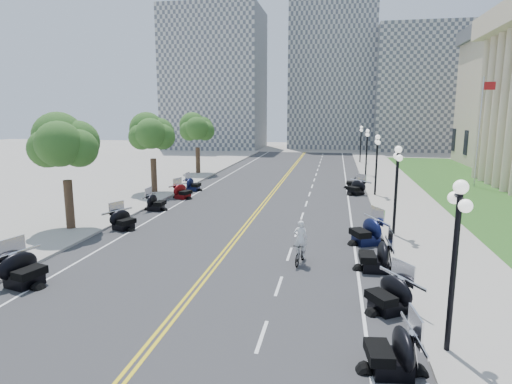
# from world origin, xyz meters

# --- Properties ---
(ground) EXTENTS (160.00, 160.00, 0.00)m
(ground) POSITION_xyz_m (0.00, 0.00, 0.00)
(ground) COLOR gray
(road) EXTENTS (16.00, 90.00, 0.01)m
(road) POSITION_xyz_m (0.00, 10.00, 0.00)
(road) COLOR #333335
(road) RESTS_ON ground
(centerline_yellow_a) EXTENTS (0.12, 90.00, 0.00)m
(centerline_yellow_a) POSITION_xyz_m (-0.12, 10.00, 0.01)
(centerline_yellow_a) COLOR yellow
(centerline_yellow_a) RESTS_ON road
(centerline_yellow_b) EXTENTS (0.12, 90.00, 0.00)m
(centerline_yellow_b) POSITION_xyz_m (0.12, 10.00, 0.01)
(centerline_yellow_b) COLOR yellow
(centerline_yellow_b) RESTS_ON road
(edge_line_north) EXTENTS (0.12, 90.00, 0.00)m
(edge_line_north) POSITION_xyz_m (6.40, 10.00, 0.01)
(edge_line_north) COLOR white
(edge_line_north) RESTS_ON road
(edge_line_south) EXTENTS (0.12, 90.00, 0.00)m
(edge_line_south) POSITION_xyz_m (-6.40, 10.00, 0.01)
(edge_line_south) COLOR white
(edge_line_south) RESTS_ON road
(lane_dash_4) EXTENTS (0.12, 2.00, 0.00)m
(lane_dash_4) POSITION_xyz_m (3.20, -8.00, 0.01)
(lane_dash_4) COLOR white
(lane_dash_4) RESTS_ON road
(lane_dash_5) EXTENTS (0.12, 2.00, 0.00)m
(lane_dash_5) POSITION_xyz_m (3.20, -4.00, 0.01)
(lane_dash_5) COLOR white
(lane_dash_5) RESTS_ON road
(lane_dash_6) EXTENTS (0.12, 2.00, 0.00)m
(lane_dash_6) POSITION_xyz_m (3.20, 0.00, 0.01)
(lane_dash_6) COLOR white
(lane_dash_6) RESTS_ON road
(lane_dash_7) EXTENTS (0.12, 2.00, 0.00)m
(lane_dash_7) POSITION_xyz_m (3.20, 4.00, 0.01)
(lane_dash_7) COLOR white
(lane_dash_7) RESTS_ON road
(lane_dash_8) EXTENTS (0.12, 2.00, 0.00)m
(lane_dash_8) POSITION_xyz_m (3.20, 8.00, 0.01)
(lane_dash_8) COLOR white
(lane_dash_8) RESTS_ON road
(lane_dash_9) EXTENTS (0.12, 2.00, 0.00)m
(lane_dash_9) POSITION_xyz_m (3.20, 12.00, 0.01)
(lane_dash_9) COLOR white
(lane_dash_9) RESTS_ON road
(lane_dash_10) EXTENTS (0.12, 2.00, 0.00)m
(lane_dash_10) POSITION_xyz_m (3.20, 16.00, 0.01)
(lane_dash_10) COLOR white
(lane_dash_10) RESTS_ON road
(lane_dash_11) EXTENTS (0.12, 2.00, 0.00)m
(lane_dash_11) POSITION_xyz_m (3.20, 20.00, 0.01)
(lane_dash_11) COLOR white
(lane_dash_11) RESTS_ON road
(lane_dash_12) EXTENTS (0.12, 2.00, 0.00)m
(lane_dash_12) POSITION_xyz_m (3.20, 24.00, 0.01)
(lane_dash_12) COLOR white
(lane_dash_12) RESTS_ON road
(lane_dash_13) EXTENTS (0.12, 2.00, 0.00)m
(lane_dash_13) POSITION_xyz_m (3.20, 28.00, 0.01)
(lane_dash_13) COLOR white
(lane_dash_13) RESTS_ON road
(lane_dash_14) EXTENTS (0.12, 2.00, 0.00)m
(lane_dash_14) POSITION_xyz_m (3.20, 32.00, 0.01)
(lane_dash_14) COLOR white
(lane_dash_14) RESTS_ON road
(lane_dash_15) EXTENTS (0.12, 2.00, 0.00)m
(lane_dash_15) POSITION_xyz_m (3.20, 36.00, 0.01)
(lane_dash_15) COLOR white
(lane_dash_15) RESTS_ON road
(lane_dash_16) EXTENTS (0.12, 2.00, 0.00)m
(lane_dash_16) POSITION_xyz_m (3.20, 40.00, 0.01)
(lane_dash_16) COLOR white
(lane_dash_16) RESTS_ON road
(lane_dash_17) EXTENTS (0.12, 2.00, 0.00)m
(lane_dash_17) POSITION_xyz_m (3.20, 44.00, 0.01)
(lane_dash_17) COLOR white
(lane_dash_17) RESTS_ON road
(lane_dash_18) EXTENTS (0.12, 2.00, 0.00)m
(lane_dash_18) POSITION_xyz_m (3.20, 48.00, 0.01)
(lane_dash_18) COLOR white
(lane_dash_18) RESTS_ON road
(lane_dash_19) EXTENTS (0.12, 2.00, 0.00)m
(lane_dash_19) POSITION_xyz_m (3.20, 52.00, 0.01)
(lane_dash_19) COLOR white
(lane_dash_19) RESTS_ON road
(sidewalk_north) EXTENTS (5.00, 90.00, 0.15)m
(sidewalk_north) POSITION_xyz_m (10.50, 10.00, 0.07)
(sidewalk_north) COLOR #9E9991
(sidewalk_north) RESTS_ON ground
(sidewalk_south) EXTENTS (5.00, 90.00, 0.15)m
(sidewalk_south) POSITION_xyz_m (-10.50, 10.00, 0.07)
(sidewalk_south) COLOR #9E9991
(sidewalk_south) RESTS_ON ground
(lawn) EXTENTS (9.00, 60.00, 0.10)m
(lawn) POSITION_xyz_m (17.50, 18.00, 0.05)
(lawn) COLOR #356023
(lawn) RESTS_ON ground
(distant_block_a) EXTENTS (18.00, 14.00, 26.00)m
(distant_block_a) POSITION_xyz_m (-18.00, 62.00, 13.00)
(distant_block_a) COLOR gray
(distant_block_a) RESTS_ON ground
(distant_block_b) EXTENTS (16.00, 12.00, 30.00)m
(distant_block_b) POSITION_xyz_m (4.00, 68.00, 15.00)
(distant_block_b) COLOR gray
(distant_block_b) RESTS_ON ground
(distant_block_c) EXTENTS (20.00, 14.00, 22.00)m
(distant_block_c) POSITION_xyz_m (22.00, 65.00, 11.00)
(distant_block_c) COLOR gray
(distant_block_c) RESTS_ON ground
(street_lamp_1) EXTENTS (0.50, 1.20, 4.90)m
(street_lamp_1) POSITION_xyz_m (8.60, -8.00, 2.60)
(street_lamp_1) COLOR black
(street_lamp_1) RESTS_ON sidewalk_north
(street_lamp_2) EXTENTS (0.50, 1.20, 4.90)m
(street_lamp_2) POSITION_xyz_m (8.60, 4.00, 2.60)
(street_lamp_2) COLOR black
(street_lamp_2) RESTS_ON sidewalk_north
(street_lamp_3) EXTENTS (0.50, 1.20, 4.90)m
(street_lamp_3) POSITION_xyz_m (8.60, 16.00, 2.60)
(street_lamp_3) COLOR black
(street_lamp_3) RESTS_ON sidewalk_north
(street_lamp_4) EXTENTS (0.50, 1.20, 4.90)m
(street_lamp_4) POSITION_xyz_m (8.60, 28.00, 2.60)
(street_lamp_4) COLOR black
(street_lamp_4) RESTS_ON sidewalk_north
(street_lamp_5) EXTENTS (0.50, 1.20, 4.90)m
(street_lamp_5) POSITION_xyz_m (8.60, 40.00, 2.60)
(street_lamp_5) COLOR black
(street_lamp_5) RESTS_ON sidewalk_north
(flagpole) EXTENTS (1.10, 0.20, 10.00)m
(flagpole) POSITION_xyz_m (18.00, 22.00, 5.00)
(flagpole) COLOR silver
(flagpole) RESTS_ON ground
(tree_2) EXTENTS (4.80, 4.80, 9.20)m
(tree_2) POSITION_xyz_m (-10.00, 2.00, 4.75)
(tree_2) COLOR #235619
(tree_2) RESTS_ON sidewalk_south
(tree_3) EXTENTS (4.80, 4.80, 9.20)m
(tree_3) POSITION_xyz_m (-10.00, 14.00, 4.75)
(tree_3) COLOR #235619
(tree_3) RESTS_ON sidewalk_south
(tree_4) EXTENTS (4.80, 4.80, 9.20)m
(tree_4) POSITION_xyz_m (-10.00, 26.00, 4.75)
(tree_4) COLOR #235619
(tree_4) RESTS_ON sidewalk_south
(motorcycle_n_3) EXTENTS (2.25, 2.25, 1.41)m
(motorcycle_n_3) POSITION_xyz_m (6.90, -9.20, 0.71)
(motorcycle_n_3) COLOR black
(motorcycle_n_3) RESTS_ON road
(motorcycle_n_4) EXTENTS (2.79, 2.79, 1.41)m
(motorcycle_n_4) POSITION_xyz_m (7.25, -5.49, 0.70)
(motorcycle_n_4) COLOR black
(motorcycle_n_4) RESTS_ON road
(motorcycle_n_5) EXTENTS (2.22, 2.22, 1.51)m
(motorcycle_n_5) POSITION_xyz_m (7.14, -1.51, 0.75)
(motorcycle_n_5) COLOR black
(motorcycle_n_5) RESTS_ON road
(motorcycle_n_6) EXTENTS (2.98, 2.98, 1.57)m
(motorcycle_n_6) POSITION_xyz_m (7.00, 2.41, 0.78)
(motorcycle_n_6) COLOR black
(motorcycle_n_6) RESTS_ON road
(motorcycle_n_9) EXTENTS (2.84, 2.84, 1.41)m
(motorcycle_n_9) POSITION_xyz_m (7.05, 16.47, 0.70)
(motorcycle_n_9) COLOR black
(motorcycle_n_9) RESTS_ON road
(motorcycle_n_10) EXTENTS (1.87, 1.87, 1.24)m
(motorcycle_n_10) POSITION_xyz_m (6.90, 19.64, 0.62)
(motorcycle_n_10) COLOR black
(motorcycle_n_10) RESTS_ON road
(motorcycle_s_4) EXTENTS (2.68, 2.68, 1.54)m
(motorcycle_s_4) POSITION_xyz_m (-6.85, -5.83, 0.77)
(motorcycle_s_4) COLOR black
(motorcycle_s_4) RESTS_ON road
(motorcycle_s_6) EXTENTS (2.49, 2.49, 1.32)m
(motorcycle_s_6) POSITION_xyz_m (-7.01, 2.70, 0.66)
(motorcycle_s_6) COLOR black
(motorcycle_s_6) RESTS_ON road
(motorcycle_s_7) EXTENTS (1.89, 1.89, 1.32)m
(motorcycle_s_7) POSITION_xyz_m (-7.18, 7.83, 0.66)
(motorcycle_s_7) COLOR black
(motorcycle_s_7) RESTS_ON road
(motorcycle_s_8) EXTENTS (2.43, 2.43, 1.33)m
(motorcycle_s_8) POSITION_xyz_m (-6.78, 12.20, 0.67)
(motorcycle_s_8) COLOR #590A0C
(motorcycle_s_8) RESTS_ON road
(motorcycle_s_9) EXTENTS (1.93, 1.93, 1.31)m
(motorcycle_s_9) POSITION_xyz_m (-7.12, 15.79, 0.65)
(motorcycle_s_9) COLOR black
(motorcycle_s_9) RESTS_ON road
(bicycle) EXTENTS (0.77, 1.75, 1.01)m
(bicycle) POSITION_xyz_m (3.83, -1.29, 0.51)
(bicycle) COLOR #A51414
(bicycle) RESTS_ON road
(cyclist_rider) EXTENTS (0.63, 0.41, 1.72)m
(cyclist_rider) POSITION_xyz_m (3.83, -1.29, 1.87)
(cyclist_rider) COLOR silver
(cyclist_rider) RESTS_ON bicycle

